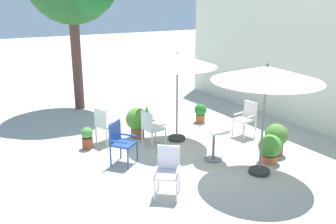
{
  "coord_description": "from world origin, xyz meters",
  "views": [
    {
      "loc": [
        7.02,
        -4.42,
        3.49
      ],
      "look_at": [
        0.0,
        -0.2,
        0.98
      ],
      "focal_mm": 39.5,
      "sensor_mm": 36.0,
      "label": 1
    }
  ],
  "objects": [
    {
      "name": "ground_plane",
      "position": [
        0.0,
        0.0,
        0.0
      ],
      "size": [
        60.0,
        60.0,
        0.0
      ],
      "primitive_type": "plane",
      "color": "#B5B1A6"
    },
    {
      "name": "patio_umbrella_0",
      "position": [
        1.98,
        0.84,
        2.09
      ],
      "size": [
        2.17,
        2.17,
        2.32
      ],
      "color": "#2D2D2D",
      "rests_on": "ground"
    },
    {
      "name": "patio_chair_4",
      "position": [
        -0.47,
        -0.4,
        0.53
      ],
      "size": [
        0.52,
        0.5,
        0.91
      ],
      "color": "silver",
      "rests_on": "ground"
    },
    {
      "name": "patio_chair_1",
      "position": [
        -1.29,
        -1.27,
        0.53
      ],
      "size": [
        0.57,
        0.58,
        0.92
      ],
      "color": "silver",
      "rests_on": "ground"
    },
    {
      "name": "villa_facade",
      "position": [
        0.0,
        4.15,
        2.03
      ],
      "size": [
        9.88,
        0.3,
        4.07
      ],
      "primitive_type": "cube",
      "color": "silver",
      "rests_on": "ground"
    },
    {
      "name": "cafe_table_0",
      "position": [
        0.94,
        0.43,
        0.52
      ],
      "size": [
        0.75,
        0.75,
        0.75
      ],
      "color": "silver",
      "rests_on": "ground"
    },
    {
      "name": "patio_chair_3",
      "position": [
        0.17,
        2.12,
        0.54
      ],
      "size": [
        0.49,
        0.53,
        0.93
      ],
      "color": "white",
      "rests_on": "ground"
    },
    {
      "name": "potted_plant_6",
      "position": [
        0.56,
        -0.66,
        0.27
      ],
      "size": [
        0.31,
        0.31,
        0.47
      ],
      "color": "#BF5640",
      "rests_on": "ground"
    },
    {
      "name": "potted_plant_2",
      "position": [
        1.43,
        1.87,
        0.41
      ],
      "size": [
        0.53,
        0.53,
        0.74
      ],
      "color": "#AF4A36",
      "rests_on": "ground"
    },
    {
      "name": "patio_chair_0",
      "position": [
        0.03,
        -1.44,
        0.55
      ],
      "size": [
        0.66,
        0.66,
        0.94
      ],
      "color": "#274892",
      "rests_on": "ground"
    },
    {
      "name": "potted_plant_3",
      "position": [
        -1.4,
        1.75,
        0.31
      ],
      "size": [
        0.36,
        0.36,
        0.55
      ],
      "color": "#B06233",
      "rests_on": "ground"
    },
    {
      "name": "potted_plant_4",
      "position": [
        -1.17,
        -1.79,
        0.28
      ],
      "size": [
        0.29,
        0.29,
        0.54
      ],
      "color": "#9A462D",
      "rests_on": "ground"
    },
    {
      "name": "potted_plant_1",
      "position": [
        1.69,
        1.41,
        0.35
      ],
      "size": [
        0.52,
        0.52,
        0.65
      ],
      "color": "#CD683B",
      "rests_on": "ground"
    },
    {
      "name": "patio_umbrella_1",
      "position": [
        -0.54,
        0.38,
        2.04
      ],
      "size": [
        1.96,
        1.96,
        2.28
      ],
      "color": "#2D2D2D",
      "rests_on": "ground"
    },
    {
      "name": "potted_plant_5",
      "position": [
        -1.84,
        0.21,
        0.34
      ],
      "size": [
        0.27,
        0.27,
        0.63
      ],
      "color": "#AC5639",
      "rests_on": "ground"
    },
    {
      "name": "potted_plant_0",
      "position": [
        -1.2,
        -0.42,
        0.46
      ],
      "size": [
        0.59,
        0.59,
        0.81
      ],
      "color": "brown",
      "rests_on": "ground"
    },
    {
      "name": "patio_chair_2",
      "position": [
        1.74,
        -1.25,
        0.52
      ],
      "size": [
        0.62,
        0.62,
        0.93
      ],
      "color": "white",
      "rests_on": "ground"
    }
  ]
}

